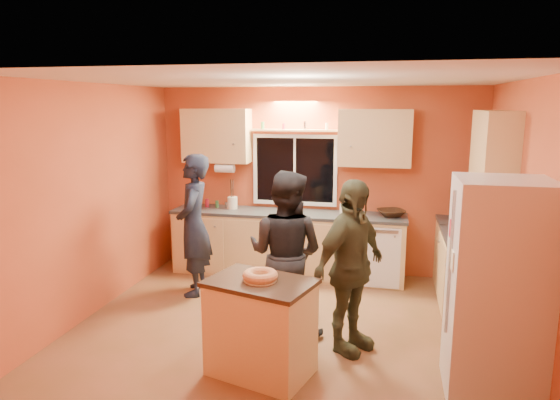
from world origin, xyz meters
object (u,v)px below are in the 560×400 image
(person_left, at_px, (194,225))
(person_center, at_px, (285,254))
(refrigerator, at_px, (497,290))
(island, at_px, (261,327))
(person_right, at_px, (350,267))

(person_left, distance_m, person_center, 1.59)
(refrigerator, bearing_deg, person_center, 159.07)
(island, relative_size, person_right, 0.61)
(island, height_order, person_left, person_left)
(refrigerator, relative_size, person_center, 1.05)
(person_left, bearing_deg, person_center, 46.00)
(person_left, distance_m, person_right, 2.30)
(refrigerator, xyz_separation_m, person_right, (-1.21, 0.48, -0.06))
(person_center, bearing_deg, island, 99.61)
(person_center, distance_m, person_right, 0.72)
(person_right, bearing_deg, island, 161.52)
(person_center, relative_size, person_right, 1.02)
(island, bearing_deg, person_right, 56.02)
(island, relative_size, person_left, 0.58)
(island, bearing_deg, refrigerator, 19.78)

